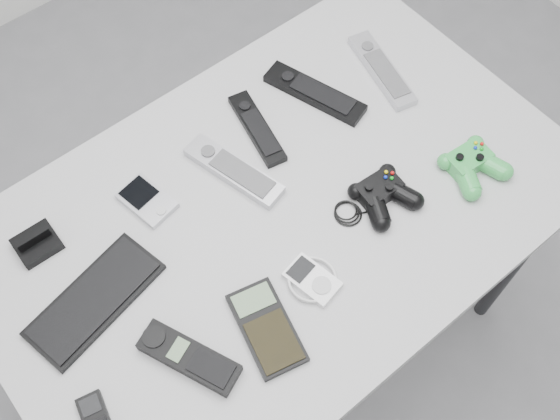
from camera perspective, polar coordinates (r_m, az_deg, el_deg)
floor at (r=2.02m, az=1.14°, el=-11.62°), size 3.50×3.50×0.00m
desk at (r=1.36m, az=-0.10°, el=-1.25°), size 1.19×0.76×0.79m
pda_keyboard at (r=1.26m, az=-15.83°, el=-7.50°), size 0.28×0.16×0.02m
dock_bracket at (r=1.33m, az=-20.54°, el=-2.57°), size 0.08×0.07×0.04m
pda at (r=1.33m, az=-11.51°, el=0.84°), size 0.09×0.12×0.02m
remote_silver_a at (r=1.34m, az=-4.05°, el=3.48°), size 0.11×0.23×0.02m
remote_black_a at (r=1.40m, az=-2.02°, el=7.16°), size 0.09×0.20×0.02m
remote_black_b at (r=1.45m, az=3.04°, el=10.18°), size 0.13×0.24×0.02m
remote_silver_b at (r=1.51m, az=8.85°, el=12.00°), size 0.10×0.23×0.02m
cordless_handset at (r=1.18m, az=-7.92°, el=-12.58°), size 0.12×0.19×0.03m
calculator at (r=1.19m, az=-1.18°, el=-10.20°), size 0.12×0.19×0.02m
mp3_player at (r=1.22m, az=2.82°, el=-6.07°), size 0.11×0.12×0.02m
controller_black at (r=1.31m, az=8.96°, el=1.46°), size 0.22×0.15×0.04m
controller_green at (r=1.39m, az=16.42°, el=3.91°), size 0.14×0.14×0.04m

